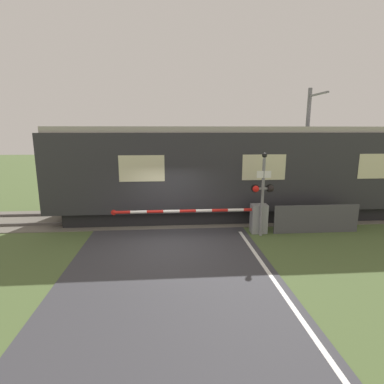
# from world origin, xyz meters

# --- Properties ---
(ground_plane) EXTENTS (80.00, 80.00, 0.00)m
(ground_plane) POSITION_xyz_m (0.00, 0.00, 0.00)
(ground_plane) COLOR #4C6033
(track_bed) EXTENTS (36.00, 3.20, 0.13)m
(track_bed) POSITION_xyz_m (0.00, 3.14, 0.02)
(track_bed) COLOR #666056
(track_bed) RESTS_ON ground_plane
(train) EXTENTS (17.64, 2.79, 4.04)m
(train) POSITION_xyz_m (3.80, 3.14, 2.07)
(train) COLOR black
(train) RESTS_ON ground_plane
(crossing_barrier) EXTENTS (5.89, 0.44, 1.12)m
(crossing_barrier) POSITION_xyz_m (2.92, 0.92, 0.63)
(crossing_barrier) COLOR gray
(crossing_barrier) RESTS_ON ground_plane
(signal_post) EXTENTS (0.85, 0.26, 3.11)m
(signal_post) POSITION_xyz_m (3.42, 0.57, 1.77)
(signal_post) COLOR gray
(signal_post) RESTS_ON ground_plane
(catenary_pole) EXTENTS (0.20, 1.90, 5.99)m
(catenary_pole) POSITION_xyz_m (7.20, 5.38, 3.14)
(catenary_pole) COLOR slate
(catenary_pole) RESTS_ON ground_plane
(roadside_fence) EXTENTS (3.33, 0.06, 1.10)m
(roadside_fence) POSITION_xyz_m (5.64, 0.74, 0.55)
(roadside_fence) COLOR #4C4C51
(roadside_fence) RESTS_ON ground_plane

